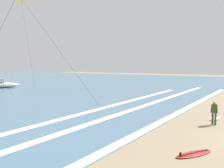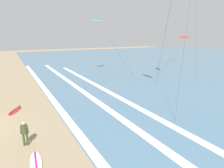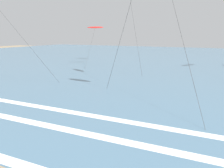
{
  "view_description": "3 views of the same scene",
  "coord_description": "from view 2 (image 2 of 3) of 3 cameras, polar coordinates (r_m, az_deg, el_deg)",
  "views": [
    {
      "loc": [
        -14.75,
        0.26,
        4.09
      ],
      "look_at": [
        1.24,
        10.15,
        2.58
      ],
      "focal_mm": 41.5,
      "sensor_mm": 36.0,
      "label": 1
    },
    {
      "loc": [
        14.89,
        3.02,
        6.61
      ],
      "look_at": [
        1.78,
        10.29,
        2.74
      ],
      "focal_mm": 30.35,
      "sensor_mm": 36.0,
      "label": 2
    },
    {
      "loc": [
        6.81,
        0.16,
        5.12
      ],
      "look_at": [
        1.63,
        10.14,
        2.88
      ],
      "focal_mm": 40.95,
      "sensor_mm": 36.0,
      "label": 3
    }
  ],
  "objects": [
    {
      "name": "kite_red_mid_center",
      "position": [
        50.52,
        20.89,
        13.04
      ],
      "size": [
        5.79,
        10.7,
        6.41
      ],
      "color": "red",
      "rests_on": "ground"
    },
    {
      "name": "surfboard_near_water",
      "position": [
        11.63,
        -21.94,
        -21.03
      ],
      "size": [
        2.14,
        0.74,
        0.25
      ],
      "color": "silver",
      "rests_on": "ground"
    },
    {
      "name": "surfer_background_far",
      "position": [
        12.97,
        -24.87,
        -12.8
      ],
      "size": [
        0.32,
        0.51,
        1.6
      ],
      "color": "#384223",
      "rests_on": "ground"
    },
    {
      "name": "surfboard_right_spare",
      "position": [
        19.26,
        -27.18,
        -7.12
      ],
      "size": [
        2.13,
        1.54,
        0.25
      ],
      "color": "red",
      "rests_on": "ground"
    },
    {
      "name": "kite_cyan_far_left",
      "position": [
        33.64,
        -4.35,
        18.32
      ],
      "size": [
        6.36,
        5.6,
        9.15
      ],
      "color": "#23A8C6",
      "rests_on": "ground"
    },
    {
      "name": "wave_foam_mid_break",
      "position": [
        17.82,
        -1.74,
        -7.25
      ],
      "size": [
        59.15,
        0.67,
        0.01
      ],
      "primitive_type": "cube",
      "color": "white",
      "rests_on": "ocean_surface"
    },
    {
      "name": "wave_foam_shoreline",
      "position": [
        17.81,
        -15.08,
        -7.78
      ],
      "size": [
        58.87,
        0.62,
        0.01
      ],
      "primitive_type": "cube",
      "color": "white",
      "rests_on": "ocean_surface"
    },
    {
      "name": "wave_foam_outer_break",
      "position": [
        19.42,
        4.71,
        -5.43
      ],
      "size": [
        47.59,
        0.67,
        0.01
      ],
      "primitive_type": "cube",
      "color": "white",
      "rests_on": "ocean_surface"
    }
  ]
}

